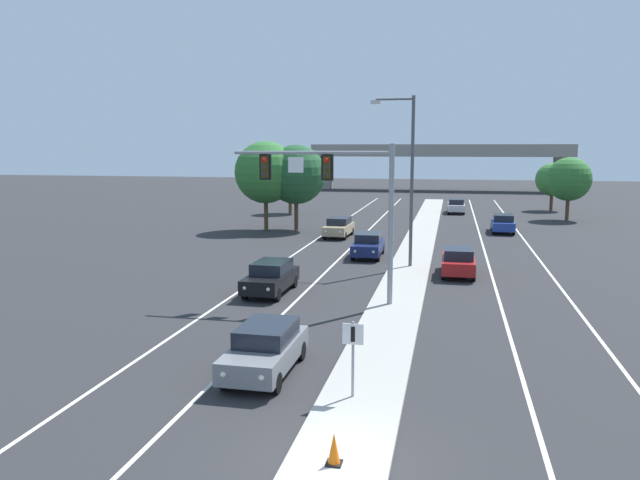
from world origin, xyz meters
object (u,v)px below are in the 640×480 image
(car_oncoming_navy, at_px, (368,245))
(tree_far_left_a, at_px, (296,175))
(tree_far_left_b, at_px, (266,172))
(street_lamp_median, at_px, (408,171))
(car_receding_blue, at_px, (503,223))
(tree_far_right_a, at_px, (552,179))
(traffic_cone_median_nose, at_px, (334,449))
(car_oncoming_black, at_px, (271,277))
(median_sign_post, at_px, (353,348))
(car_oncoming_tan, at_px, (339,227))
(car_receding_silver, at_px, (456,206))
(tree_far_left_c, at_px, (290,180))
(overhead_signal_mast, at_px, (339,189))
(tree_far_right_b, at_px, (569,179))
(car_oncoming_grey, at_px, (265,348))
(car_receding_red, at_px, (458,261))

(car_oncoming_navy, height_order, tree_far_left_a, tree_far_left_a)
(tree_far_left_b, bearing_deg, street_lamp_median, -47.82)
(car_receding_blue, height_order, tree_far_right_a, tree_far_right_a)
(traffic_cone_median_nose, bearing_deg, tree_far_left_a, 105.36)
(car_oncoming_black, xyz_separation_m, traffic_cone_median_nose, (6.28, -16.23, -0.31))
(median_sign_post, relative_size, traffic_cone_median_nose, 2.97)
(car_oncoming_tan, distance_m, tree_far_left_b, 8.47)
(car_oncoming_navy, height_order, car_receding_silver, same)
(median_sign_post, xyz_separation_m, tree_far_left_c, (-14.69, 48.87, 2.09))
(tree_far_right_a, distance_m, tree_far_left_a, 33.15)
(car_receding_silver, height_order, tree_far_left_a, tree_far_left_a)
(overhead_signal_mast, relative_size, tree_far_right_b, 1.19)
(tree_far_left_c, bearing_deg, tree_far_left_a, -73.07)
(car_oncoming_navy, relative_size, car_oncoming_tan, 1.00)
(car_oncoming_black, relative_size, traffic_cone_median_nose, 6.07)
(car_oncoming_tan, height_order, tree_far_left_a, tree_far_left_a)
(car_oncoming_black, xyz_separation_m, car_receding_silver, (9.15, 40.63, 0.00))
(street_lamp_median, distance_m, tree_far_right_b, 31.40)
(car_oncoming_black, bearing_deg, tree_far_right_a, 66.58)
(tree_far_left_a, bearing_deg, car_receding_blue, 7.16)
(tree_far_left_c, xyz_separation_m, tree_far_right_b, (28.51, -0.44, 0.39))
(car_receding_blue, bearing_deg, traffic_cone_median_nose, -99.13)
(overhead_signal_mast, height_order, tree_far_left_b, tree_far_left_b)
(overhead_signal_mast, distance_m, car_oncoming_grey, 10.26)
(traffic_cone_median_nose, bearing_deg, car_receding_blue, 80.87)
(median_sign_post, height_order, traffic_cone_median_nose, median_sign_post)
(overhead_signal_mast, bearing_deg, tree_far_left_a, 108.47)
(car_receding_blue, xyz_separation_m, car_receding_silver, (-3.81, 15.25, 0.00))
(car_oncoming_tan, height_order, car_receding_red, same)
(car_receding_red, height_order, car_receding_silver, same)
(tree_far_left_a, bearing_deg, car_oncoming_tan, -36.81)
(tree_far_right_b, bearing_deg, car_oncoming_black, -118.89)
(car_receding_red, bearing_deg, median_sign_post, -99.28)
(car_receding_blue, bearing_deg, car_receding_silver, 104.04)
(car_receding_silver, distance_m, tree_far_right_b, 12.12)
(overhead_signal_mast, distance_m, tree_far_left_a, 26.03)
(car_oncoming_navy, distance_m, tree_far_right_a, 38.19)
(tree_far_left_b, bearing_deg, traffic_cone_median_nose, -70.97)
(tree_far_left_c, bearing_deg, car_oncoming_black, -76.74)
(tree_far_left_b, bearing_deg, car_oncoming_tan, -20.29)
(car_receding_red, relative_size, car_receding_silver, 1.00)
(tree_far_right_a, bearing_deg, car_oncoming_grey, -106.59)
(car_receding_red, bearing_deg, car_oncoming_black, -145.04)
(street_lamp_median, xyz_separation_m, tree_far_left_a, (-10.67, 15.28, -0.94))
(car_receding_silver, distance_m, tree_far_left_c, 18.45)
(car_oncoming_tan, relative_size, tree_far_left_c, 0.80)
(tree_far_right_a, xyz_separation_m, tree_far_right_b, (0.12, -9.60, 0.51))
(car_oncoming_black, xyz_separation_m, tree_far_left_a, (-4.55, 23.18, 4.03))
(street_lamp_median, xyz_separation_m, car_receding_red, (3.03, -1.50, -4.97))
(car_receding_blue, distance_m, tree_far_right_b, 13.14)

